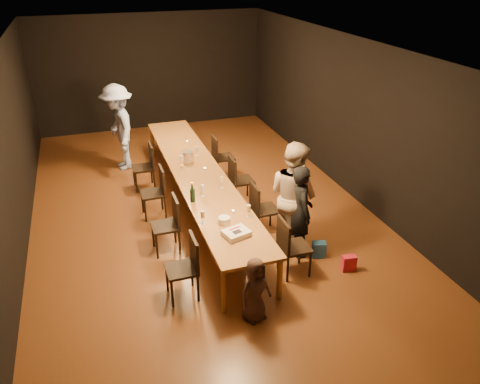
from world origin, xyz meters
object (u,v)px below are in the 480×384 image
object	(u,v)px
chair_left_1	(165,226)
birthday_cake	(236,233)
chair_left_2	(153,193)
chair_left_0	(181,269)
table	(198,175)
man_blue	(119,128)
plate_stack	(224,220)
ice_bucket	(188,157)
chair_right_1	(265,209)
chair_left_3	(143,167)
chair_right_3	(224,157)
woman_birthday	(301,211)
chair_right_2	(242,180)
champagne_bottle	(192,192)
woman_tan	(293,195)
child	(255,290)
chair_right_0	(295,246)

from	to	relation	value
chair_left_1	birthday_cake	size ratio (longest dim) A/B	2.23
chair_left_2	chair_left_0	bearing A→B (deg)	-180.00
table	man_blue	size ratio (longest dim) A/B	3.18
chair_left_2	chair_left_1	bearing A→B (deg)	-180.00
plate_stack	ice_bucket	distance (m)	2.41
chair_right_1	plate_stack	bearing A→B (deg)	-53.15
chair_left_2	chair_left_3	xyz separation A→B (m)	(0.00, 1.20, 0.00)
chair_right_3	woman_birthday	world-z (taller)	woman_birthday
chair_right_2	chair_left_3	distance (m)	2.08
chair_left_2	chair_left_3	distance (m)	1.20
chair_left_1	chair_left_2	bearing A→B (deg)	0.00
ice_bucket	champagne_bottle	bearing A→B (deg)	-100.56
woman_tan	ice_bucket	size ratio (longest dim) A/B	8.34
child	table	bearing A→B (deg)	71.06
chair_right_0	ice_bucket	size ratio (longest dim) A/B	4.34
table	chair_right_3	distance (m)	1.49
chair_right_0	man_blue	size ratio (longest dim) A/B	0.49
woman_tan	plate_stack	size ratio (longest dim) A/B	9.88
chair_left_2	child	bearing A→B (deg)	-165.68
chair_right_0	man_blue	bearing A→B (deg)	-157.36
chair_left_1	man_blue	xyz separation A→B (m)	(-0.30, 3.60, 0.48)
chair_right_1	ice_bucket	distance (m)	1.98
chair_left_0	chair_left_3	world-z (taller)	same
chair_right_1	chair_left_0	size ratio (longest dim) A/B	1.00
chair_left_0	man_blue	xyz separation A→B (m)	(-0.30, 4.80, 0.48)
plate_stack	birthday_cake	bearing A→B (deg)	-80.44
woman_tan	chair_right_2	bearing A→B (deg)	-11.17
chair_right_0	chair_right_2	xyz separation A→B (m)	(0.00, 2.40, 0.00)
woman_birthday	chair_left_0	bearing A→B (deg)	110.86
man_blue	plate_stack	distance (m)	4.42
table	chair_right_0	xyz separation A→B (m)	(0.85, -2.40, -0.24)
chair_right_2	chair_left_1	xyz separation A→B (m)	(-1.70, -1.20, 0.00)
woman_birthday	man_blue	size ratio (longest dim) A/B	0.80
man_blue	plate_stack	world-z (taller)	man_blue
chair_right_3	chair_left_1	size ratio (longest dim) A/B	1.00
ice_bucket	chair_right_0	bearing A→B (deg)	-72.66
chair_right_2	chair_left_1	size ratio (longest dim) A/B	1.00
man_blue	birthday_cake	bearing A→B (deg)	7.06
chair_left_1	child	distance (m)	2.10
chair_right_1	woman_birthday	distance (m)	0.85
ice_bucket	chair_left_1	bearing A→B (deg)	-114.84
man_blue	birthday_cake	world-z (taller)	man_blue
table	champagne_bottle	size ratio (longest dim) A/B	17.79
chair_right_2	chair_left_1	world-z (taller)	same
woman_tan	child	distance (m)	1.97
chair_right_0	chair_right_1	world-z (taller)	same
child	ice_bucket	bearing A→B (deg)	72.10
chair_left_1	chair_right_1	bearing A→B (deg)	-90.00
chair_right_2	plate_stack	size ratio (longest dim) A/B	5.14
chair_right_1	child	xyz separation A→B (m)	(-0.90, -1.94, -0.00)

